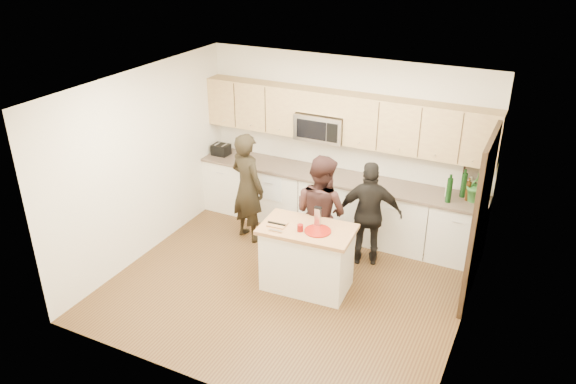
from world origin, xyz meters
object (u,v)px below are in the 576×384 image
at_px(woman_left, 247,187).
at_px(woman_center, 321,213).
at_px(island, 307,257).
at_px(woman_right, 369,214).
at_px(toaster, 221,150).

distance_m(woman_left, woman_center, 1.32).
height_order(island, woman_center, woman_center).
bearing_deg(woman_center, woman_left, 6.40).
xyz_separation_m(woman_center, woman_right, (0.57, 0.38, -0.07)).
bearing_deg(woman_left, island, 168.06).
bearing_deg(toaster, woman_center, -24.60).
bearing_deg(toaster, island, -34.68).
bearing_deg(toaster, woman_right, -12.92).
relative_size(toaster, woman_left, 0.16).
bearing_deg(island, toaster, 141.70).
bearing_deg(woman_center, woman_right, -128.98).
bearing_deg(woman_left, woman_right, -156.99).
bearing_deg(woman_right, island, 41.87).
height_order(toaster, woman_right, woman_right).
height_order(toaster, woman_center, woman_center).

